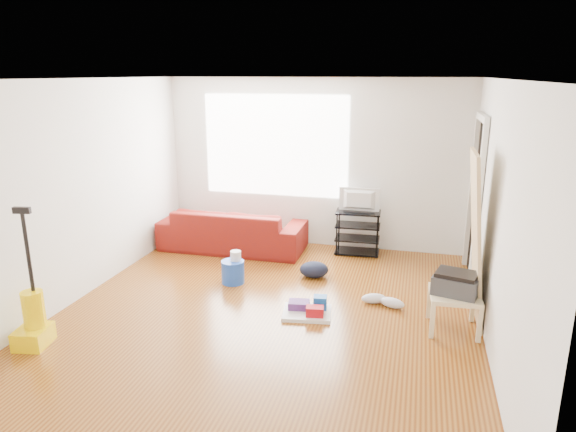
% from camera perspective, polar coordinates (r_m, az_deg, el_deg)
% --- Properties ---
extents(room, '(4.51, 5.01, 2.51)m').
position_cam_1_polar(room, '(5.43, -1.29, 1.73)').
color(room, '#612C0C').
rests_on(room, ground).
extents(sofa, '(2.13, 0.83, 0.62)m').
position_cam_1_polar(sofa, '(7.78, -6.07, -3.65)').
color(sofa, '#581010').
rests_on(sofa, ground).
extents(tv_stand, '(0.65, 0.39, 0.64)m').
position_cam_1_polar(tv_stand, '(7.52, 7.73, -1.78)').
color(tv_stand, black).
rests_on(tv_stand, ground).
extents(tv, '(0.58, 0.08, 0.34)m').
position_cam_1_polar(tv, '(7.39, 7.87, 1.76)').
color(tv, black).
rests_on(tv, tv_stand).
extents(side_table, '(0.52, 0.52, 0.40)m').
position_cam_1_polar(side_table, '(5.55, 18.02, -8.76)').
color(side_table, beige).
rests_on(side_table, ground).
extents(printer, '(0.50, 0.43, 0.23)m').
position_cam_1_polar(printer, '(5.48, 18.17, -7.10)').
color(printer, '#303135').
rests_on(printer, side_table).
extents(bucket, '(0.37, 0.37, 0.29)m').
position_cam_1_polar(bucket, '(6.57, -6.11, -7.35)').
color(bucket, blue).
rests_on(bucket, ground).
extents(toilet_paper, '(0.13, 0.13, 0.12)m').
position_cam_1_polar(toilet_paper, '(6.52, -5.80, -5.61)').
color(toilet_paper, silver).
rests_on(toilet_paper, bucket).
extents(cleaning_tray, '(0.57, 0.49, 0.19)m').
position_cam_1_polar(cleaning_tray, '(5.71, 2.30, -10.34)').
color(cleaning_tray, silver).
rests_on(cleaning_tray, ground).
extents(backpack, '(0.43, 0.37, 0.20)m').
position_cam_1_polar(backpack, '(6.72, 2.89, -6.77)').
color(backpack, black).
rests_on(backpack, ground).
extents(sneakers, '(0.52, 0.27, 0.12)m').
position_cam_1_polar(sneakers, '(6.00, 10.50, -9.24)').
color(sneakers, silver).
rests_on(sneakers, ground).
extents(vacuum, '(0.34, 0.37, 1.37)m').
position_cam_1_polar(vacuum, '(5.61, -26.46, -10.34)').
color(vacuum, '#EDC200').
rests_on(vacuum, ground).
extents(door_panel, '(0.23, 0.73, 1.81)m').
position_cam_1_polar(door_panel, '(5.96, 19.36, -10.71)').
color(door_panel, tan).
rests_on(door_panel, ground).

